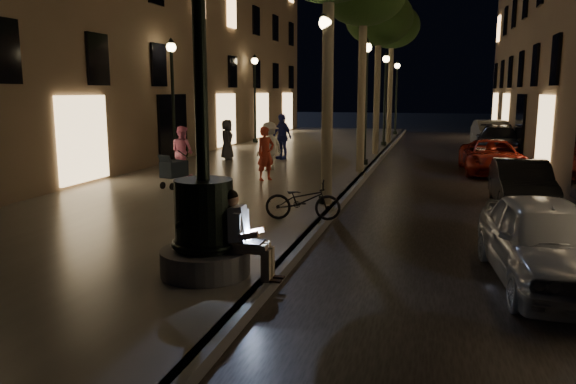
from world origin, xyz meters
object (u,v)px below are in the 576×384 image
(fountain_lamppost, at_px, (204,211))
(pedestrian_blue, at_px, (282,136))
(lamp_curb_a, at_px, (326,82))
(lamp_curb_d, at_px, (397,88))
(seated_man_laptop, at_px, (242,232))
(pedestrian_pink, at_px, (182,151))
(stroller, at_px, (174,169))
(car_rear, at_px, (498,141))
(car_front, at_px, (546,242))
(car_third, at_px, (492,157))
(car_second, at_px, (521,184))
(tree_third, at_px, (379,19))
(lamp_curb_b, at_px, (366,85))
(lamp_left_c, at_px, (255,87))
(pedestrian_dark, at_px, (227,140))
(lamp_left_b, at_px, (173,85))
(pedestrian_red, at_px, (266,154))
(pedestrian_white, at_px, (270,146))
(car_fifth, at_px, (492,135))
(bicycle, at_px, (303,200))
(tree_far, at_px, (392,27))

(fountain_lamppost, bearing_deg, pedestrian_blue, 100.98)
(lamp_curb_a, distance_m, lamp_curb_d, 24.00)
(seated_man_laptop, xyz_separation_m, pedestrian_pink, (-5.43, 9.36, 0.13))
(stroller, distance_m, car_rear, 16.66)
(fountain_lamppost, bearing_deg, car_front, 15.81)
(car_third, bearing_deg, car_second, -91.08)
(car_front, bearing_deg, car_rear, 81.34)
(tree_third, height_order, lamp_curb_b, tree_third)
(fountain_lamppost, relative_size, lamp_left_c, 1.08)
(pedestrian_pink, bearing_deg, pedestrian_dark, -62.87)
(fountain_lamppost, height_order, pedestrian_pink, fountain_lamppost)
(car_rear, distance_m, pedestrian_blue, 10.57)
(pedestrian_blue, bearing_deg, lamp_left_b, -105.40)
(fountain_lamppost, xyz_separation_m, lamp_curb_a, (0.70, 6.00, 2.02))
(lamp_left_c, xyz_separation_m, stroller, (2.36, -14.87, -2.48))
(tree_third, bearing_deg, pedestrian_red, -106.28)
(tree_third, height_order, car_rear, tree_third)
(car_rear, xyz_separation_m, pedestrian_white, (-8.60, -8.80, 0.36))
(car_fifth, xyz_separation_m, pedestrian_white, (-8.60, -12.26, 0.32))
(pedestrian_dark, bearing_deg, pedestrian_red, -170.64)
(lamp_left_b, xyz_separation_m, car_third, (11.81, 2.12, -2.62))
(fountain_lamppost, bearing_deg, pedestrian_red, 101.39)
(pedestrian_white, xyz_separation_m, bicycle, (3.00, -7.41, -0.43))
(car_rear, distance_m, pedestrian_pink, 15.51)
(tree_far, bearing_deg, pedestrian_blue, -111.91)
(pedestrian_white, bearing_deg, stroller, 9.80)
(car_second, relative_size, bicycle, 2.25)
(seated_man_laptop, distance_m, car_rear, 21.03)
(lamp_left_b, xyz_separation_m, car_fifth, (12.60, 11.73, -2.49))
(car_fifth, bearing_deg, lamp_left_b, -142.00)
(lamp_left_b, height_order, pedestrian_white, lamp_left_b)
(car_third, xyz_separation_m, pedestrian_pink, (-10.22, -4.76, 0.42))
(tree_third, height_order, pedestrian_white, tree_third)
(fountain_lamppost, bearing_deg, car_third, 69.04)
(lamp_curb_a, height_order, car_rear, lamp_curb_a)
(lamp_left_c, bearing_deg, pedestrian_dark, -80.32)
(lamp_left_b, bearing_deg, pedestrian_pink, -59.06)
(pedestrian_blue, bearing_deg, car_rear, 65.88)
(stroller, distance_m, pedestrian_white, 4.65)
(lamp_left_c, bearing_deg, seated_man_laptop, -72.32)
(stroller, relative_size, car_front, 0.27)
(lamp_curb_d, bearing_deg, pedestrian_pink, -104.96)
(car_front, xyz_separation_m, car_third, (0.26, 12.66, -0.07))
(lamp_left_b, relative_size, pedestrian_blue, 2.53)
(seated_man_laptop, bearing_deg, car_rear, 74.59)
(lamp_left_b, height_order, lamp_left_c, same)
(car_fifth, bearing_deg, pedestrian_dark, -144.58)
(pedestrian_red, bearing_deg, lamp_left_c, 57.66)
(stroller, xyz_separation_m, bicycle, (4.64, -3.07, -0.12))
(car_front, bearing_deg, lamp_curb_a, 128.96)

